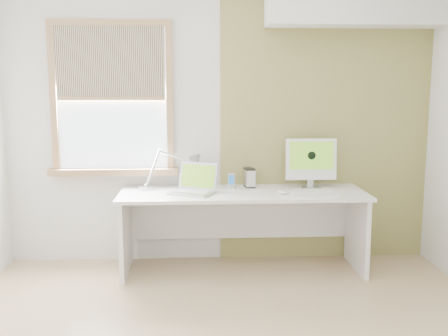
{
  "coord_description": "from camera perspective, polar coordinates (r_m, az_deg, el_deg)",
  "views": [
    {
      "loc": [
        -0.22,
        -3.17,
        1.68
      ],
      "look_at": [
        0.0,
        1.05,
        1.0
      ],
      "focal_mm": 41.85,
      "sensor_mm": 36.0,
      "label": 1
    }
  ],
  "objects": [
    {
      "name": "desk",
      "position": [
        4.77,
        2.0,
        -4.76
      ],
      "size": [
        2.2,
        0.7,
        0.73
      ],
      "color": "white",
      "rests_on": "room"
    },
    {
      "name": "imac",
      "position": [
        4.88,
        9.48,
        0.84
      ],
      "size": [
        0.47,
        0.15,
        0.46
      ],
      "color": "#B6B8BA",
      "rests_on": "desk"
    },
    {
      "name": "laptop",
      "position": [
        4.62,
        -3.25,
        -1.92
      ],
      "size": [
        0.46,
        0.43,
        0.26
      ],
      "color": "#B6B8BA",
      "rests_on": "desk"
    },
    {
      "name": "phone_dock",
      "position": [
        4.81,
        0.81,
        -1.78
      ],
      "size": [
        0.08,
        0.08,
        0.14
      ],
      "color": "#B6B8BA",
      "rests_on": "desk"
    },
    {
      "name": "window",
      "position": [
        4.95,
        -12.15,
        7.37
      ],
      "size": [
        1.2,
        0.14,
        1.42
      ],
      "color": "#9F764F",
      "rests_on": "room"
    },
    {
      "name": "accent_wall",
      "position": [
        5.07,
        10.98,
        4.68
      ],
      "size": [
        2.0,
        0.02,
        2.6
      ],
      "primitive_type": "cube",
      "color": "olive",
      "rests_on": "room"
    },
    {
      "name": "external_drive",
      "position": [
        4.87,
        2.8,
        -1.07
      ],
      "size": [
        0.1,
        0.15,
        0.18
      ],
      "color": "#B6B8BA",
      "rests_on": "desk"
    },
    {
      "name": "keyboard",
      "position": [
        4.62,
        9.86,
        -2.74
      ],
      "size": [
        0.45,
        0.17,
        0.02
      ],
      "color": "white",
      "rests_on": "desk"
    },
    {
      "name": "soffit",
      "position": [
        5.0,
        14.2,
        17.15
      ],
      "size": [
        1.6,
        0.4,
        0.42
      ],
      "primitive_type": "cube",
      "color": "white",
      "rests_on": "room"
    },
    {
      "name": "room",
      "position": [
        3.2,
        0.97,
        2.33
      ],
      "size": [
        4.04,
        3.54,
        2.64
      ],
      "color": "tan",
      "rests_on": "ground"
    },
    {
      "name": "desk_lamp",
      "position": [
        4.84,
        -4.23,
        0.1
      ],
      "size": [
        0.66,
        0.3,
        0.37
      ],
      "color": "#B6B8BA",
      "rests_on": "desk"
    },
    {
      "name": "mouse",
      "position": [
        4.6,
        6.41,
        -2.63
      ],
      "size": [
        0.1,
        0.13,
        0.03
      ],
      "primitive_type": "ellipsoid",
      "rotation": [
        0.0,
        0.0,
        0.42
      ],
      "color": "white",
      "rests_on": "desk"
    }
  ]
}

